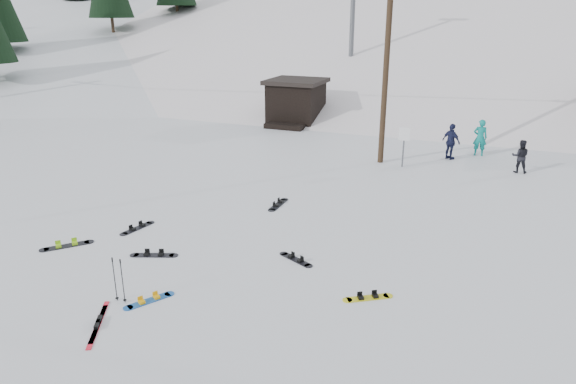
% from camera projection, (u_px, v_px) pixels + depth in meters
% --- Properties ---
extents(ground, '(200.00, 200.00, 0.00)m').
position_uv_depth(ground, '(179.00, 298.00, 12.79)').
color(ground, silver).
rests_on(ground, ground).
extents(ski_slope, '(60.00, 85.24, 65.97)m').
position_uv_depth(ski_slope, '(429.00, 168.00, 64.86)').
color(ski_slope, white).
rests_on(ski_slope, ground).
extents(ridge_left, '(47.54, 95.03, 58.38)m').
position_uv_depth(ridge_left, '(158.00, 147.00, 71.15)').
color(ridge_left, silver).
rests_on(ridge_left, ground).
extents(treeline_left, '(20.00, 64.00, 10.00)m').
position_uv_depth(treeline_left, '(123.00, 72.00, 59.78)').
color(treeline_left, black).
rests_on(treeline_left, ground).
extents(treeline_crest, '(50.00, 6.00, 10.00)m').
position_uv_depth(treeline_crest, '(460.00, 53.00, 87.95)').
color(treeline_crest, black).
rests_on(treeline_crest, ski_slope).
extents(utility_pole, '(2.00, 0.26, 9.00)m').
position_uv_depth(utility_pole, '(387.00, 61.00, 22.76)').
color(utility_pole, '#3A2819').
rests_on(utility_pole, ground).
extents(trail_sign, '(0.50, 0.09, 1.85)m').
position_uv_depth(trail_sign, '(404.00, 140.00, 23.14)').
color(trail_sign, '#595B60').
rests_on(trail_sign, ground).
extents(lift_hut, '(3.40, 4.10, 2.75)m').
position_uv_depth(lift_hut, '(296.00, 101.00, 32.41)').
color(lift_hut, black).
rests_on(lift_hut, ground).
extents(hero_snowboard, '(0.79, 1.17, 0.09)m').
position_uv_depth(hero_snowboard, '(149.00, 300.00, 12.65)').
color(hero_snowboard, '#1B5BB2').
rests_on(hero_snowboard, ground).
extents(hero_skis, '(1.03, 1.73, 0.10)m').
position_uv_depth(hero_skis, '(98.00, 323.00, 11.71)').
color(hero_skis, red).
rests_on(hero_skis, ground).
extents(ski_poles, '(0.32, 0.09, 1.17)m').
position_uv_depth(ski_poles, '(119.00, 280.00, 12.46)').
color(ski_poles, black).
rests_on(ski_poles, ground).
extents(board_scatter_a, '(1.35, 0.68, 0.10)m').
position_uv_depth(board_scatter_a, '(154.00, 255.00, 15.00)').
color(board_scatter_a, black).
rests_on(board_scatter_a, ground).
extents(board_scatter_b, '(0.47, 1.38, 0.10)m').
position_uv_depth(board_scatter_b, '(137.00, 228.00, 16.87)').
color(board_scatter_b, black).
rests_on(board_scatter_b, ground).
extents(board_scatter_c, '(1.13, 1.25, 0.11)m').
position_uv_depth(board_scatter_c, '(67.00, 245.00, 15.60)').
color(board_scatter_c, black).
rests_on(board_scatter_c, ground).
extents(board_scatter_d, '(1.18, 0.69, 0.09)m').
position_uv_depth(board_scatter_d, '(296.00, 259.00, 14.74)').
color(board_scatter_d, black).
rests_on(board_scatter_d, ground).
extents(board_scatter_e, '(1.13, 0.83, 0.09)m').
position_uv_depth(board_scatter_e, '(368.00, 297.00, 12.77)').
color(board_scatter_e, yellow).
rests_on(board_scatter_e, ground).
extents(board_scatter_f, '(0.28, 1.48, 0.10)m').
position_uv_depth(board_scatter_f, '(278.00, 204.00, 18.92)').
color(board_scatter_f, black).
rests_on(board_scatter_f, ground).
extents(skier_teal, '(0.71, 0.51, 1.80)m').
position_uv_depth(skier_teal, '(480.00, 138.00, 25.15)').
color(skier_teal, '#0C7E77').
rests_on(skier_teal, ground).
extents(skier_dark, '(0.75, 0.60, 1.47)m').
position_uv_depth(skier_dark, '(520.00, 156.00, 22.52)').
color(skier_dark, black).
rests_on(skier_dark, ground).
extents(skier_navy, '(1.07, 0.93, 1.73)m').
position_uv_depth(skier_navy, '(451.00, 142.00, 24.53)').
color(skier_navy, '#181C3C').
rests_on(skier_navy, ground).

